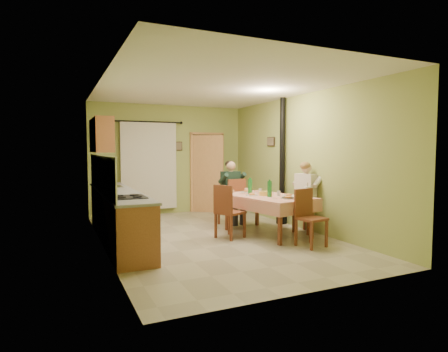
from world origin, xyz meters
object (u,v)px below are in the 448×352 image
chair_far (232,212)px  man_far (231,185)px  chair_right (307,218)px  man_right (307,189)px  stove_flue (282,178)px  dining_table (267,215)px  chair_near (310,229)px  chair_left (230,222)px

chair_far → man_far: 0.59m
chair_right → man_right: 0.59m
stove_flue → man_far: bearing=162.7°
dining_table → chair_near: bearing=-91.5°
chair_far → chair_left: bearing=-127.3°
man_far → chair_far: bearing=-90.0°
chair_near → stove_flue: bearing=-118.3°
chair_near → man_right: size_ratio=0.70×
chair_near → chair_right: chair_near is taller
chair_left → man_far: 1.38m
dining_table → chair_near: chair_near is taller
chair_near → dining_table: bearing=-89.2°
chair_right → man_far: bearing=21.6°
dining_table → chair_near: size_ratio=2.04×
dining_table → chair_left: size_ratio=1.98×
chair_near → chair_far: bearing=-88.1°
man_far → dining_table: bearing=-87.6°
chair_right → man_far: man_far is taller
chair_right → man_far: 1.78m
chair_far → stove_flue: size_ratio=0.37×
man_right → chair_left: bearing=65.6°
dining_table → chair_near: 1.13m
chair_right → chair_left: (-1.61, 0.20, 0.00)m
chair_far → man_right: 1.76m
chair_near → man_right: man_right is taller
stove_flue → chair_left: bearing=-155.2°
chair_left → chair_right: bearing=59.3°
chair_right → stove_flue: bearing=-19.5°
man_far → stove_flue: bearing=-27.0°
chair_far → chair_left: (-0.57, -1.09, -0.00)m
chair_far → chair_near: 2.26m
man_right → stove_flue: stove_flue is taller
dining_table → man_right: man_right is taller
chair_near → man_far: man_far is taller
chair_left → man_right: size_ratio=0.73×
chair_left → man_far: size_ratio=0.73×
dining_table → chair_far: size_ratio=1.95×
chair_near → man_far: bearing=-88.2°
chair_near → chair_left: size_ratio=0.97×
dining_table → chair_near: (0.19, -1.11, -0.09)m
dining_table → chair_left: (-0.81, 0.02, -0.09)m
chair_far → man_far: (-0.00, 0.02, 0.59)m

